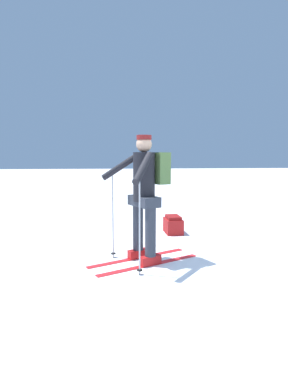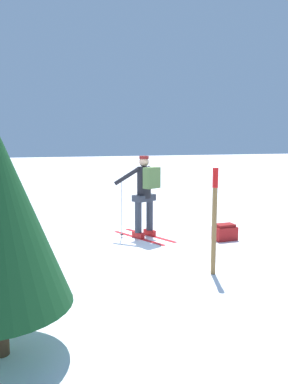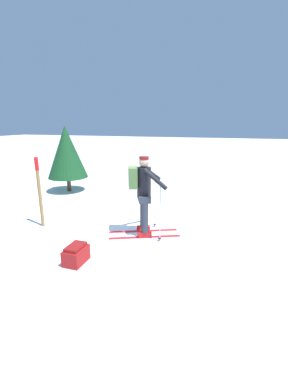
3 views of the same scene
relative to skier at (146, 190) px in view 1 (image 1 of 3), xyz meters
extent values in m
plane|color=white|center=(0.57, -0.48, -1.03)|extent=(80.00, 80.00, 0.00)
cube|color=red|center=(0.05, -0.17, -1.02)|extent=(1.49, 0.73, 0.01)
cube|color=red|center=(0.05, -0.17, -0.96)|extent=(0.32, 0.22, 0.12)
cylinder|color=#2D333D|center=(0.05, -0.17, -0.53)|extent=(0.15, 0.15, 0.74)
cube|color=red|center=(-0.09, 0.14, -1.02)|extent=(1.49, 0.73, 0.01)
cube|color=red|center=(-0.09, 0.14, -0.96)|extent=(0.32, 0.22, 0.12)
cylinder|color=#2D333D|center=(-0.09, 0.14, -0.53)|extent=(0.15, 0.15, 0.74)
cube|color=#2D333D|center=(-0.02, -0.01, -0.16)|extent=(0.43, 0.55, 0.14)
cylinder|color=black|center=(-0.02, -0.01, 0.18)|extent=(0.30, 0.30, 0.68)
sphere|color=tan|center=(-0.02, -0.01, 0.63)|extent=(0.22, 0.22, 0.22)
cylinder|color=maroon|center=(-0.02, -0.01, 0.72)|extent=(0.21, 0.21, 0.06)
cube|color=#4C6B38|center=(0.20, 0.09, 0.30)|extent=(0.31, 0.40, 0.44)
cylinder|color=#B2B7BC|center=(-0.14, -0.49, -0.39)|extent=(0.02, 0.02, 1.27)
cylinder|color=black|center=(-0.14, -0.49, -0.97)|extent=(0.07, 0.07, 0.01)
cylinder|color=black|center=(-0.08, -0.37, 0.32)|extent=(0.34, 0.55, 0.41)
cylinder|color=#B2B7BC|center=(-0.45, 0.22, -0.39)|extent=(0.02, 0.02, 1.27)
cylinder|color=black|center=(-0.45, 0.22, -0.97)|extent=(0.07, 0.07, 0.01)
cylinder|color=black|center=(-0.33, 0.19, 0.32)|extent=(0.57, 0.24, 0.41)
cube|color=maroon|center=(0.76, 1.55, -0.89)|extent=(0.32, 0.47, 0.29)
cube|color=maroon|center=(0.76, 1.55, -0.71)|extent=(0.26, 0.40, 0.06)
camera|label=1|loc=(-0.55, -4.12, 0.44)|focal=28.00mm
camera|label=2|loc=(7.61, -2.57, 1.10)|focal=35.00mm
camera|label=3|loc=(-1.73, 5.14, 1.44)|focal=24.00mm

